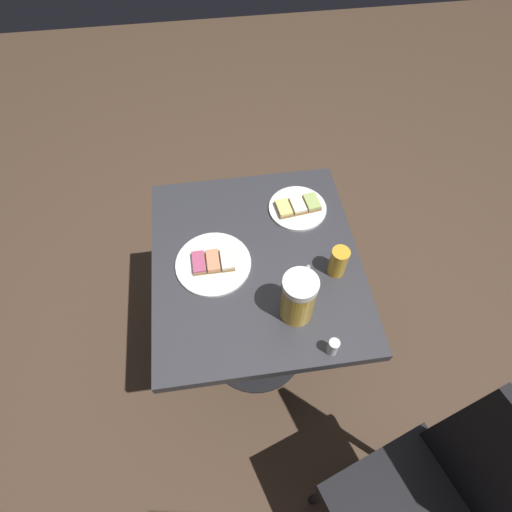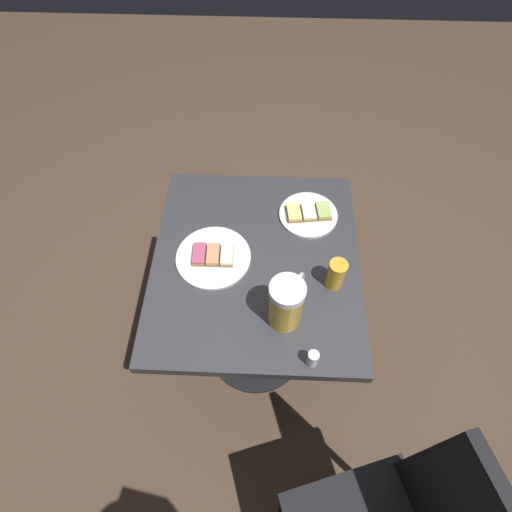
{
  "view_description": "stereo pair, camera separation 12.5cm",
  "coord_description": "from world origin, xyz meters",
  "views": [
    {
      "loc": [
        -0.69,
        0.1,
        1.78
      ],
      "look_at": [
        0.0,
        0.0,
        0.74
      ],
      "focal_mm": 28.45,
      "sensor_mm": 36.0,
      "label": 1
    },
    {
      "loc": [
        -0.69,
        -0.03,
        1.78
      ],
      "look_at": [
        0.0,
        0.0,
        0.74
      ],
      "focal_mm": 28.45,
      "sensor_mm": 36.0,
      "label": 2
    }
  ],
  "objects": [
    {
      "name": "beer_glass_small",
      "position": [
        -0.08,
        -0.24,
        0.77
      ],
      "size": [
        0.05,
        0.05,
        0.1
      ],
      "primitive_type": "cylinder",
      "color": "gold",
      "rests_on": "cafe_table"
    },
    {
      "name": "cafe_table",
      "position": [
        0.0,
        0.0,
        0.55
      ],
      "size": [
        0.72,
        0.65,
        0.72
      ],
      "color": "black",
      "rests_on": "ground_plane"
    },
    {
      "name": "ground_plane",
      "position": [
        0.0,
        0.0,
        0.0
      ],
      "size": [
        6.0,
        6.0,
        0.0
      ],
      "primitive_type": "plane",
      "color": "#4C3828"
    },
    {
      "name": "salt_shaker",
      "position": [
        -0.32,
        -0.16,
        0.75
      ],
      "size": [
        0.03,
        0.03,
        0.06
      ],
      "primitive_type": "cylinder",
      "color": "silver",
      "rests_on": "cafe_table"
    },
    {
      "name": "plate_near",
      "position": [
        0.18,
        -0.17,
        0.73
      ],
      "size": [
        0.2,
        0.2,
        0.03
      ],
      "color": "white",
      "rests_on": "cafe_table"
    },
    {
      "name": "beer_mug",
      "position": [
        -0.19,
        -0.09,
        0.81
      ],
      "size": [
        0.15,
        0.1,
        0.17
      ],
      "color": "gold",
      "rests_on": "cafe_table"
    },
    {
      "name": "plate_far",
      "position": [
        -0.0,
        0.13,
        0.73
      ],
      "size": [
        0.23,
        0.23,
        0.03
      ],
      "color": "white",
      "rests_on": "cafe_table"
    }
  ]
}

